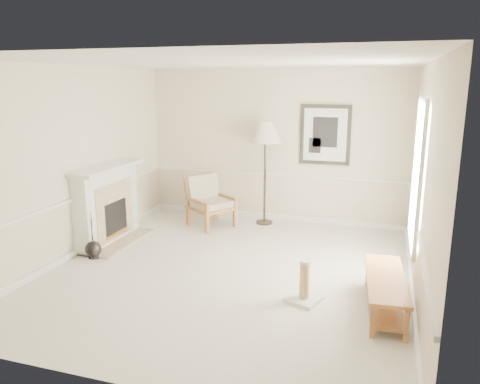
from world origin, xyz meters
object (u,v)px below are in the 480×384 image
(floor_vase, at_px, (93,250))
(armchair, at_px, (208,199))
(floor_lamp, at_px, (265,135))
(bench, at_px, (385,288))
(scratching_post, at_px, (304,288))

(floor_vase, xyz_separation_m, armchair, (1.06, 2.14, 0.38))
(floor_lamp, bearing_deg, bench, -52.71)
(floor_vase, distance_m, bench, 4.32)
(armchair, relative_size, floor_lamp, 0.53)
(armchair, xyz_separation_m, floor_lamp, (0.99, 0.41, 1.19))
(bench, bearing_deg, scratching_post, -176.38)
(armchair, bearing_deg, floor_lamp, -33.93)
(floor_lamp, bearing_deg, floor_vase, -128.74)
(armchair, relative_size, bench, 0.68)
(bench, distance_m, scratching_post, 0.96)
(floor_vase, relative_size, armchair, 0.71)
(floor_vase, bearing_deg, floor_lamp, 51.26)
(bench, bearing_deg, floor_vase, 174.64)
(armchair, bearing_deg, scratching_post, -105.05)
(floor_lamp, relative_size, bench, 1.29)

